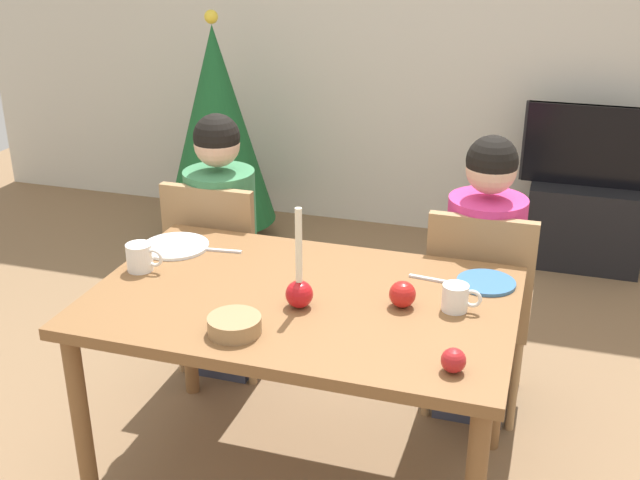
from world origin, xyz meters
TOP-DOWN VIEW (x-y plane):
  - ground_plane at (0.00, 0.00)m, footprint 7.68×7.68m
  - back_wall at (0.00, 2.60)m, footprint 6.40×0.10m
  - dining_table at (0.00, 0.00)m, footprint 1.40×0.90m
  - chair_left at (-0.58, 0.61)m, footprint 0.40×0.40m
  - chair_right at (0.53, 0.61)m, footprint 0.40×0.40m
  - person_left_child at (-0.58, 0.64)m, footprint 0.30×0.30m
  - person_right_child at (0.53, 0.64)m, footprint 0.30×0.30m
  - tv_stand at (0.96, 2.30)m, footprint 0.64×0.40m
  - tv at (0.96, 2.30)m, footprint 0.79×0.05m
  - christmas_tree at (-1.21, 2.00)m, footprint 0.68×0.68m
  - candle_centerpiece at (0.02, -0.07)m, footprint 0.09×0.09m
  - plate_left at (-0.59, 0.24)m, footprint 0.25×0.25m
  - plate_right at (0.57, 0.27)m, footprint 0.20×0.20m
  - mug_left at (-0.61, 0.02)m, footprint 0.14×0.09m
  - mug_right at (0.50, 0.05)m, footprint 0.13×0.08m
  - fork_left at (-0.42, 0.25)m, footprint 0.18×0.04m
  - fork_right at (0.40, 0.24)m, footprint 0.18×0.03m
  - bowl_walnuts at (-0.12, -0.29)m, footprint 0.16×0.16m
  - apple_near_candle at (0.33, 0.03)m, footprint 0.09×0.09m
  - apple_by_left_plate at (0.54, -0.31)m, footprint 0.07×0.07m

SIDE VIEW (x-z plane):
  - ground_plane at x=0.00m, z-range 0.00..0.00m
  - tv_stand at x=0.96m, z-range 0.00..0.48m
  - chair_left at x=-0.58m, z-range 0.06..0.96m
  - chair_right at x=0.53m, z-range 0.06..0.96m
  - person_left_child at x=-0.58m, z-range -0.02..1.16m
  - person_right_child at x=0.53m, z-range -0.02..1.16m
  - dining_table at x=0.00m, z-range 0.29..1.04m
  - tv at x=0.96m, z-range 0.48..0.94m
  - christmas_tree at x=-1.21m, z-range 0.03..1.44m
  - fork_left at x=-0.42m, z-range 0.75..0.76m
  - fork_right at x=0.40m, z-range 0.75..0.76m
  - plate_left at x=-0.59m, z-range 0.75..0.76m
  - plate_right at x=0.57m, z-range 0.75..0.76m
  - bowl_walnuts at x=-0.12m, z-range 0.75..0.80m
  - apple_by_left_plate at x=0.54m, z-range 0.75..0.82m
  - apple_near_candle at x=0.33m, z-range 0.75..0.84m
  - mug_right at x=0.50m, z-range 0.75..0.84m
  - mug_left at x=-0.61m, z-range 0.75..0.85m
  - candle_centerpiece at x=0.02m, z-range 0.65..0.99m
  - back_wall at x=0.00m, z-range 0.00..2.60m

